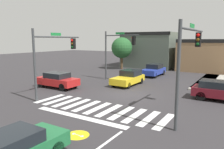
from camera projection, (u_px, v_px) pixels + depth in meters
The scene contains 12 objects.
ground_plane at pixel (128, 94), 18.76m from camera, with size 120.00×120.00×0.00m, color #302D30.
crosswalk_near at pixel (98, 108), 14.99m from camera, with size 9.88×2.91×0.01m.
bike_detector_marking at pixel (78, 135), 10.74m from camera, with size 1.15×1.15×0.01m.
storefront_row at pixel (193, 53), 33.88m from camera, with size 24.70×6.87×5.87m.
traffic_signal_southwest at pixel (54, 51), 17.70m from camera, with size 0.32×5.13×5.47m.
traffic_signal_northwest at pixel (118, 47), 24.49m from camera, with size 4.27×0.32×5.61m.
traffic_signal_southeast at pixel (189, 52), 12.47m from camera, with size 0.32×5.91×5.62m.
car_blue at pixel (154, 70), 28.26m from camera, with size 1.85×4.33×1.54m.
car_red at pixel (57, 80), 21.27m from camera, with size 4.27×1.85×1.50m.
car_maroon at pixel (223, 91), 16.67m from camera, with size 4.68×1.88×1.51m.
car_yellow at pixel (129, 78), 22.67m from camera, with size 1.91×4.30×1.51m.
roadside_tree at pixel (122, 48), 34.40m from camera, with size 3.28×3.28×5.04m.
Camera 1 is at (8.43, -16.26, 4.64)m, focal length 34.96 mm.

